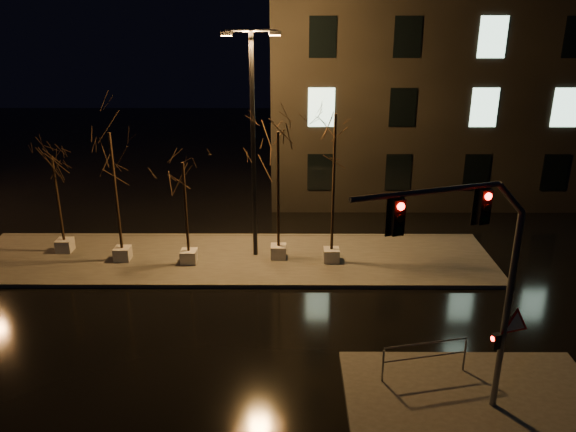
{
  "coord_description": "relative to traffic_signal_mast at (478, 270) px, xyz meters",
  "views": [
    {
      "loc": [
        2.49,
        -15.72,
        10.04
      ],
      "look_at": [
        2.4,
        3.87,
        2.8
      ],
      "focal_mm": 35.0,
      "sensor_mm": 36.0,
      "label": 1
    }
  ],
  "objects": [
    {
      "name": "ground",
      "position": [
        -6.92,
        3.75,
        -4.27
      ],
      "size": [
        90.0,
        90.0,
        0.0
      ],
      "primitive_type": "plane",
      "color": "black",
      "rests_on": "ground"
    },
    {
      "name": "streetlight_main",
      "position": [
        -5.92,
        10.04,
        1.17
      ],
      "size": [
        2.29,
        0.68,
        9.18
      ],
      "rotation": [
        0.0,
        0.0,
        0.19
      ],
      "color": "black",
      "rests_on": "median"
    },
    {
      "name": "tree_1",
      "position": [
        -11.46,
        9.47,
        0.08
      ],
      "size": [
        1.8,
        1.8,
        5.54
      ],
      "color": "#BBB6AE",
      "rests_on": "median"
    },
    {
      "name": "tree_2",
      "position": [
        -8.63,
        9.19,
        -0.79
      ],
      "size": [
        1.8,
        1.8,
        4.39
      ],
      "color": "#BBB6AE",
      "rests_on": "median"
    },
    {
      "name": "building",
      "position": [
        7.08,
        21.75,
        3.23
      ],
      "size": [
        25.0,
        12.0,
        15.0
      ],
      "primitive_type": "cube",
      "color": "black",
      "rests_on": "ground"
    },
    {
      "name": "tree_3",
      "position": [
        -4.93,
        9.72,
        0.08
      ],
      "size": [
        1.8,
        1.8,
        5.54
      ],
      "color": "#BBB6AE",
      "rests_on": "median"
    },
    {
      "name": "guard_rail_a",
      "position": [
        -0.61,
        1.58,
        -3.4
      ],
      "size": [
        2.5,
        0.59,
        1.1
      ],
      "rotation": [
        0.0,
        0.0,
        0.21
      ],
      "color": "#5C5F64",
      "rests_on": "sidewalk_corner"
    },
    {
      "name": "tree_4",
      "position": [
        -2.72,
        9.37,
        0.67
      ],
      "size": [
        1.8,
        1.8,
        6.33
      ],
      "color": "#BBB6AE",
      "rests_on": "median"
    },
    {
      "name": "traffic_signal_mast",
      "position": [
        0.0,
        0.0,
        0.0
      ],
      "size": [
        4.92,
        1.66,
        6.28
      ],
      "rotation": [
        0.0,
        0.0,
        0.32
      ],
      "color": "#5C5F64",
      "rests_on": "sidewalk_corner"
    },
    {
      "name": "sidewalk_corner",
      "position": [
        0.58,
        0.25,
        -4.2
      ],
      "size": [
        7.0,
        5.0,
        0.15
      ],
      "primitive_type": "cube",
      "color": "#403E39",
      "rests_on": "ground"
    },
    {
      "name": "median",
      "position": [
        -6.92,
        9.75,
        -4.2
      ],
      "size": [
        22.0,
        5.0,
        0.15
      ],
      "primitive_type": "cube",
      "color": "#403E39",
      "rests_on": "ground"
    },
    {
      "name": "tree_0",
      "position": [
        -14.21,
        10.33,
        -0.81
      ],
      "size": [
        1.8,
        1.8,
        4.36
      ],
      "color": "#BBB6AE",
      "rests_on": "median"
    }
  ]
}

